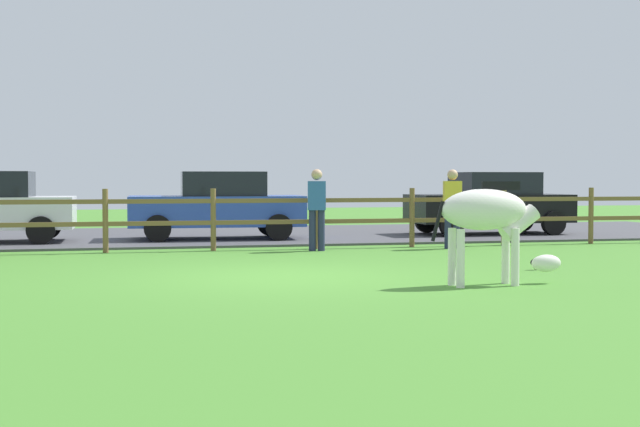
# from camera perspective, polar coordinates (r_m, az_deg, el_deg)

# --- Properties ---
(ground_plane) EXTENTS (60.00, 60.00, 0.00)m
(ground_plane) POSITION_cam_1_polar(r_m,az_deg,el_deg) (13.09, -2.38, -4.10)
(ground_plane) COLOR #47842D
(parking_asphalt) EXTENTS (28.00, 7.40, 0.05)m
(parking_asphalt) POSITION_cam_1_polar(r_m,az_deg,el_deg) (22.25, -7.00, -1.42)
(parking_asphalt) COLOR #47474C
(parking_asphalt) RESTS_ON ground_plane
(paddock_fence) EXTENTS (21.20, 0.11, 1.25)m
(paddock_fence) POSITION_cam_1_polar(r_m,az_deg,el_deg) (17.89, -6.90, -0.10)
(paddock_fence) COLOR brown
(paddock_fence) RESTS_ON ground_plane
(zebra) EXTENTS (1.94, 0.52, 1.41)m
(zebra) POSITION_cam_1_polar(r_m,az_deg,el_deg) (12.18, 10.87, -0.24)
(zebra) COLOR white
(zebra) RESTS_ON ground_plane
(crow_on_grass) EXTENTS (0.21, 0.10, 0.20)m
(crow_on_grass) POSITION_cam_1_polar(r_m,az_deg,el_deg) (14.45, 13.77, -3.06)
(crow_on_grass) COLOR black
(crow_on_grass) RESTS_ON ground_plane
(parked_car_black) EXTENTS (4.00, 1.89, 1.56)m
(parked_car_black) POSITION_cam_1_polar(r_m,az_deg,el_deg) (22.77, 10.91, 0.70)
(parked_car_black) COLOR black
(parked_car_black) RESTS_ON parking_asphalt
(parked_car_blue) EXTENTS (4.09, 2.05, 1.56)m
(parked_car_blue) POSITION_cam_1_polar(r_m,az_deg,el_deg) (20.68, -6.59, 0.57)
(parked_car_blue) COLOR #2D4CAD
(parked_car_blue) RESTS_ON parking_asphalt
(visitor_left_of_tree) EXTENTS (0.40, 0.29, 1.64)m
(visitor_left_of_tree) POSITION_cam_1_polar(r_m,az_deg,el_deg) (18.47, 8.53, 0.55)
(visitor_left_of_tree) COLOR #232847
(visitor_left_of_tree) RESTS_ON ground_plane
(visitor_right_of_tree) EXTENTS (0.40, 0.30, 1.64)m
(visitor_right_of_tree) POSITION_cam_1_polar(r_m,az_deg,el_deg) (17.69, -0.21, 0.51)
(visitor_right_of_tree) COLOR #232847
(visitor_right_of_tree) RESTS_ON ground_plane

